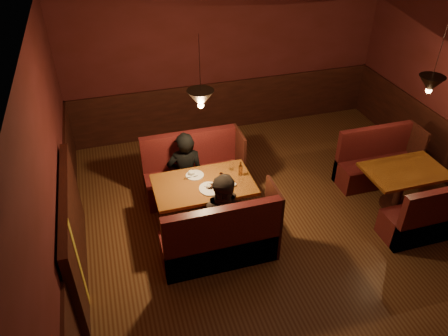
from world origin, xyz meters
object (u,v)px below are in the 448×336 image
object	(u,v)px
second_table	(403,179)
main_bench_near	(222,243)
diner_a	(185,158)
second_bench_far	(375,164)
main_bench_far	(194,175)
main_table	(205,193)
diner_b	(227,204)
second_bench_near	(432,219)

from	to	relation	value
second_table	main_bench_near	bearing A→B (deg)	-173.20
main_bench_near	diner_a	bearing A→B (deg)	95.93
main_bench_near	second_bench_far	xyz separation A→B (m)	(2.99, 1.07, -0.03)
main_bench_far	second_table	distance (m)	3.21
second_table	diner_a	bearing A→B (deg)	160.53
main_table	second_table	bearing A→B (deg)	-8.42
second_bench_far	diner_a	distance (m)	3.20
main_bench_near	diner_b	bearing A→B (deg)	59.54
second_table	second_bench_far	world-z (taller)	second_bench_far
main_table	diner_a	world-z (taller)	diner_a
main_bench_far	second_table	xyz separation A→B (m)	(2.96, -1.23, 0.17)
main_table	second_bench_far	distance (m)	3.03
main_table	second_table	distance (m)	3.01
second_bench_near	diner_a	world-z (taller)	diner_a
main_bench_near	diner_a	distance (m)	1.53
main_table	main_bench_far	distance (m)	0.83
second_bench_far	second_bench_near	world-z (taller)	same
second_bench_near	diner_b	xyz separation A→B (m)	(-2.84, 0.61, 0.47)
second_bench_far	main_bench_near	bearing A→B (deg)	-160.30
main_bench_far	diner_b	distance (m)	1.42
diner_a	second_bench_near	bearing A→B (deg)	155.84
main_bench_far	second_bench_near	distance (m)	3.57
main_bench_near	main_bench_far	bearing A→B (deg)	90.00
diner_a	main_bench_near	bearing A→B (deg)	101.83
main_bench_far	diner_a	size ratio (longest dim) A/B	0.99
main_bench_far	second_table	size ratio (longest dim) A/B	1.28
main_bench_near	diner_b	xyz separation A→B (m)	(0.14, 0.25, 0.43)
main_bench_near	second_table	size ratio (longest dim) A/B	1.28
main_bench_far	diner_a	world-z (taller)	diner_a
second_bench_far	second_bench_near	distance (m)	1.43
main_bench_far	diner_b	bearing A→B (deg)	-83.84
second_bench_far	second_bench_near	size ratio (longest dim) A/B	1.00
main_table	second_bench_near	xyz separation A→B (m)	(3.00, -1.16, -0.28)
second_table	second_bench_far	size ratio (longest dim) A/B	0.90
main_table	second_table	size ratio (longest dim) A/B	1.17
main_table	main_bench_near	xyz separation A→B (m)	(0.02, -0.79, -0.24)
second_bench_near	main_table	bearing A→B (deg)	158.93
main_bench_near	second_table	xyz separation A→B (m)	(2.96, 0.35, 0.17)
main_bench_far	second_bench_near	world-z (taller)	main_bench_far
main_bench_far	second_table	world-z (taller)	main_bench_far
main_bench_far	diner_a	xyz separation A→B (m)	(-0.15, -0.13, 0.45)
main_bench_far	diner_b	xyz separation A→B (m)	(0.14, -1.34, 0.43)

